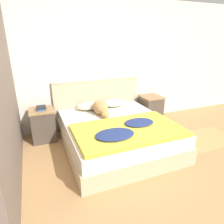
# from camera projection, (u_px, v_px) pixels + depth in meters

# --- Properties ---
(ground_plane) EXTENTS (16.00, 16.00, 0.00)m
(ground_plane) POSITION_uv_depth(u_px,v_px,m) (140.00, 184.00, 2.60)
(ground_plane) COLOR tan
(wall_back) EXTENTS (9.00, 0.06, 2.55)m
(wall_back) POSITION_uv_depth(u_px,v_px,m) (90.00, 66.00, 4.01)
(wall_back) COLOR silver
(wall_back) RESTS_ON ground_plane
(wall_side_left) EXTENTS (0.06, 3.10, 2.55)m
(wall_side_left) POSITION_uv_depth(u_px,v_px,m) (4.00, 81.00, 2.56)
(wall_side_left) COLOR #706056
(wall_side_left) RESTS_ON ground_plane
(bed) EXTENTS (1.75, 1.97, 0.47)m
(bed) POSITION_uv_depth(u_px,v_px,m) (116.00, 134.00, 3.48)
(bed) COLOR #C6B28E
(bed) RESTS_ON ground_plane
(headboard) EXTENTS (1.83, 0.06, 1.02)m
(headboard) POSITION_uv_depth(u_px,v_px,m) (98.00, 101.00, 4.25)
(headboard) COLOR #C6B28E
(headboard) RESTS_ON ground_plane
(nightstand_left) EXTENTS (0.43, 0.47, 0.59)m
(nightstand_left) POSITION_uv_depth(u_px,v_px,m) (43.00, 125.00, 3.68)
(nightstand_left) COLOR #4C4238
(nightstand_left) RESTS_ON ground_plane
(nightstand_right) EXTENTS (0.43, 0.47, 0.59)m
(nightstand_right) POSITION_uv_depth(u_px,v_px,m) (151.00, 109.00, 4.50)
(nightstand_right) COLOR #4C4238
(nightstand_right) RESTS_ON ground_plane
(pillow_left) EXTENTS (0.49, 0.34, 0.14)m
(pillow_left) POSITION_uv_depth(u_px,v_px,m) (89.00, 106.00, 3.94)
(pillow_left) COLOR beige
(pillow_left) RESTS_ON bed
(pillow_right) EXTENTS (0.49, 0.34, 0.14)m
(pillow_right) POSITION_uv_depth(u_px,v_px,m) (114.00, 103.00, 4.13)
(pillow_right) COLOR beige
(pillow_right) RESTS_ON bed
(quilt) EXTENTS (1.60, 0.98, 0.11)m
(quilt) POSITION_uv_depth(u_px,v_px,m) (128.00, 130.00, 2.98)
(quilt) COLOR yellow
(quilt) RESTS_ON bed
(dog) EXTENTS (0.27, 0.65, 0.24)m
(dog) POSITION_uv_depth(u_px,v_px,m) (101.00, 108.00, 3.68)
(dog) COLOR tan
(dog) RESTS_ON bed
(book_stack) EXTENTS (0.16, 0.23, 0.05)m
(book_stack) POSITION_uv_depth(u_px,v_px,m) (41.00, 108.00, 3.59)
(book_stack) COLOR #285689
(book_stack) RESTS_ON nightstand_left
(rug) EXTENTS (1.21, 0.73, 0.00)m
(rug) POSITION_uv_depth(u_px,v_px,m) (204.00, 139.00, 3.78)
(rug) COLOR tan
(rug) RESTS_ON ground_plane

